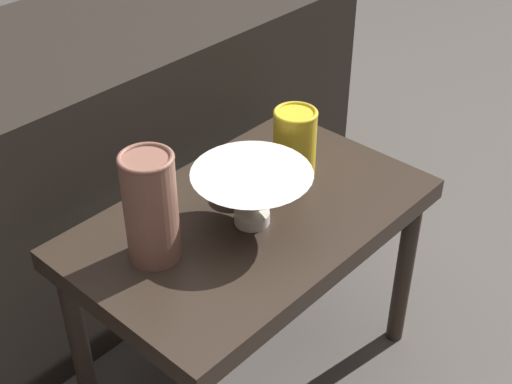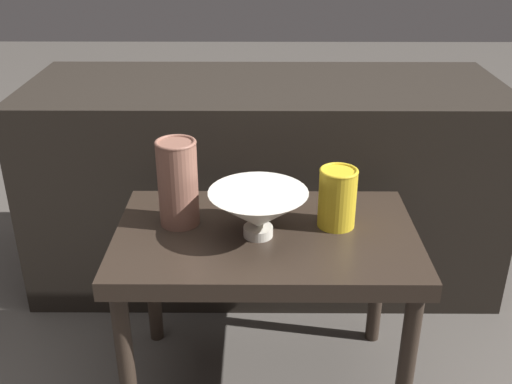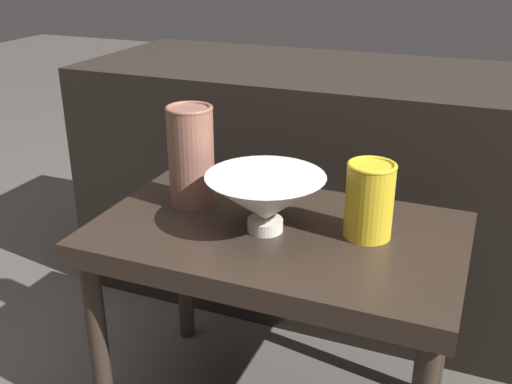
% 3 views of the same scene
% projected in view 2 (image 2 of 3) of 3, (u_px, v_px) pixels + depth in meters
% --- Properties ---
extents(ground_plane, '(8.00, 8.00, 0.00)m').
position_uv_depth(ground_plane, '(265.00, 381.00, 1.46)').
color(ground_plane, '#4C4742').
extents(table, '(0.65, 0.40, 0.42)m').
position_uv_depth(table, '(266.00, 253.00, 1.31)').
color(table, '#2D231C').
rests_on(table, ground_plane).
extents(couch_backdrop, '(1.34, 0.50, 0.60)m').
position_uv_depth(couch_backdrop, '(264.00, 181.00, 1.80)').
color(couch_backdrop, black).
rests_on(couch_backdrop, ground_plane).
extents(bowl, '(0.21, 0.21, 0.10)m').
position_uv_depth(bowl, '(258.00, 210.00, 1.24)').
color(bowl, silver).
rests_on(bowl, table).
extents(vase_textured_left, '(0.09, 0.09, 0.19)m').
position_uv_depth(vase_textured_left, '(178.00, 182.00, 1.28)').
color(vase_textured_left, brown).
rests_on(vase_textured_left, table).
extents(vase_colorful_right, '(0.08, 0.08, 0.13)m').
position_uv_depth(vase_colorful_right, '(337.00, 197.00, 1.28)').
color(vase_colorful_right, gold).
rests_on(vase_colorful_right, table).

